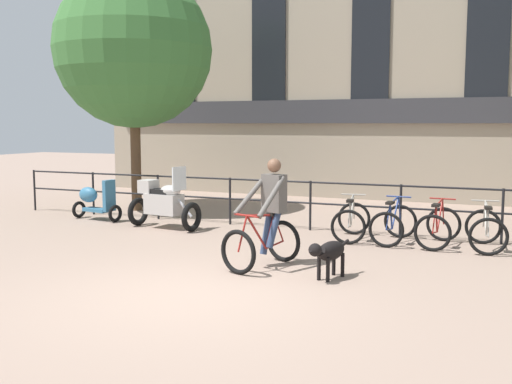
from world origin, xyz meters
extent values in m
plane|color=gray|center=(0.00, 0.00, 0.00)|extent=(60.00, 60.00, 0.00)
cylinder|color=black|center=(-7.50, 5.20, 0.53)|extent=(0.05, 0.05, 1.05)
cylinder|color=black|center=(-5.62, 5.20, 0.53)|extent=(0.05, 0.05, 1.05)
cylinder|color=black|center=(-3.75, 5.20, 0.53)|extent=(0.05, 0.05, 1.05)
cylinder|color=black|center=(-1.88, 5.20, 0.53)|extent=(0.05, 0.05, 1.05)
cylinder|color=black|center=(0.00, 5.20, 0.53)|extent=(0.05, 0.05, 1.05)
cylinder|color=black|center=(1.88, 5.20, 0.53)|extent=(0.05, 0.05, 1.05)
cylinder|color=black|center=(3.75, 5.20, 0.53)|extent=(0.05, 0.05, 1.05)
cylinder|color=black|center=(0.00, 5.20, 1.02)|extent=(15.00, 0.04, 0.04)
cylinder|color=black|center=(0.00, 5.20, 0.58)|extent=(15.00, 0.04, 0.04)
cube|color=gray|center=(0.00, 11.00, 4.53)|extent=(18.00, 0.60, 9.07)
cube|color=#333338|center=(0.00, 10.64, 2.60)|extent=(17.10, 0.12, 0.70)
cube|color=black|center=(-6.30, 10.67, 4.99)|extent=(1.10, 0.06, 5.08)
cube|color=black|center=(-3.15, 10.67, 4.99)|extent=(1.10, 0.06, 5.08)
cube|color=black|center=(0.00, 10.67, 4.99)|extent=(1.10, 0.06, 5.08)
cube|color=black|center=(3.15, 10.67, 4.99)|extent=(1.10, 0.06, 5.08)
torus|color=black|center=(0.16, 1.22, 0.34)|extent=(0.67, 0.27, 0.68)
torus|color=black|center=(0.48, 2.27, 0.34)|extent=(0.67, 0.27, 0.68)
cylinder|color=maroon|center=(0.29, 1.63, 0.58)|extent=(0.18, 0.48, 0.60)
cylinder|color=maroon|center=(0.38, 1.94, 0.54)|extent=(0.10, 0.23, 0.52)
cylinder|color=maroon|center=(0.32, 1.72, 0.83)|extent=(0.23, 0.65, 0.10)
cylinder|color=maroon|center=(0.42, 2.06, 0.31)|extent=(0.16, 0.43, 0.08)
cylinder|color=maroon|center=(0.45, 2.15, 0.57)|extent=(0.10, 0.26, 0.47)
cylinder|color=maroon|center=(0.19, 1.31, 0.60)|extent=(0.09, 0.22, 0.54)
cylinder|color=maroon|center=(0.22, 1.40, 0.87)|extent=(0.47, 0.17, 0.03)
cube|color=black|center=(0.41, 2.04, 0.82)|extent=(0.19, 0.26, 0.05)
cube|color=#56514C|center=(0.41, 2.04, 1.15)|extent=(0.41, 0.32, 0.60)
sphere|color=brown|center=(0.41, 2.04, 1.59)|extent=(0.22, 0.22, 0.22)
cylinder|color=#56514C|center=(0.12, 1.78, 1.14)|extent=(0.34, 0.69, 0.60)
cylinder|color=#56514C|center=(0.52, 1.66, 1.14)|extent=(0.23, 0.71, 0.60)
cylinder|color=navy|center=(0.32, 1.96, 0.52)|extent=(0.17, 0.32, 0.69)
cylinder|color=navy|center=(0.45, 1.92, 0.58)|extent=(0.22, 0.32, 0.58)
ellipsoid|color=black|center=(1.50, 1.53, 0.41)|extent=(0.41, 0.64, 0.28)
cylinder|color=black|center=(1.43, 1.30, 0.43)|extent=(0.19, 0.19, 0.17)
sphere|color=black|center=(1.38, 1.15, 0.49)|extent=(0.19, 0.19, 0.19)
cone|color=black|center=(1.35, 1.07, 0.47)|extent=(0.13, 0.14, 0.10)
cylinder|color=black|center=(1.61, 1.87, 0.47)|extent=(0.11, 0.20, 0.10)
cylinder|color=black|center=(1.37, 1.37, 0.18)|extent=(0.06, 0.06, 0.35)
cylinder|color=black|center=(1.52, 1.32, 0.18)|extent=(0.06, 0.06, 0.35)
cylinder|color=black|center=(1.49, 1.74, 0.18)|extent=(0.06, 0.06, 0.35)
cylinder|color=black|center=(1.64, 1.69, 0.18)|extent=(0.06, 0.06, 0.35)
torus|color=black|center=(-2.23, 4.07, 0.31)|extent=(0.20, 0.63, 0.62)
torus|color=black|center=(-3.68, 4.27, 0.31)|extent=(0.20, 0.63, 0.62)
cube|color=#B7B2AD|center=(-2.96, 4.17, 0.53)|extent=(0.86, 0.51, 0.44)
ellipsoid|color=#B7B2AD|center=(-2.78, 4.15, 0.83)|extent=(0.52, 0.38, 0.24)
cube|color=black|center=(-3.06, 4.19, 0.80)|extent=(0.60, 0.37, 0.10)
cylinder|color=#B2B2B7|center=(-2.41, 4.10, 0.49)|extent=(0.42, 0.12, 0.41)
cube|color=silver|center=(-2.54, 4.12, 1.10)|extent=(0.09, 0.44, 0.50)
cube|color=#B7B2AD|center=(-3.38, 4.23, 0.89)|extent=(0.37, 0.40, 0.28)
torus|color=black|center=(0.97, 5.07, 0.33)|extent=(0.66, 0.15, 0.66)
torus|color=black|center=(1.12, 4.03, 0.33)|extent=(0.66, 0.15, 0.66)
cylinder|color=#9E998E|center=(1.03, 4.66, 0.56)|extent=(0.10, 0.47, 0.58)
cylinder|color=#9E998E|center=(1.07, 4.35, 0.53)|extent=(0.06, 0.22, 0.51)
cylinder|color=#9E998E|center=(1.04, 4.57, 0.81)|extent=(0.12, 0.63, 0.10)
cylinder|color=#9E998E|center=(1.09, 4.24, 0.31)|extent=(0.08, 0.42, 0.07)
cylinder|color=#9E998E|center=(1.10, 4.14, 0.55)|extent=(0.06, 0.25, 0.46)
cylinder|color=#9E998E|center=(0.99, 4.98, 0.59)|extent=(0.06, 0.21, 0.52)
cylinder|color=#9E998E|center=(1.00, 4.88, 0.84)|extent=(0.48, 0.10, 0.03)
cube|color=black|center=(1.09, 4.26, 0.80)|extent=(0.15, 0.25, 0.05)
torus|color=black|center=(1.90, 5.07, 0.33)|extent=(0.66, 0.11, 0.66)
torus|color=black|center=(1.82, 4.03, 0.33)|extent=(0.66, 0.11, 0.66)
cylinder|color=navy|center=(1.87, 4.67, 0.56)|extent=(0.07, 0.47, 0.58)
cylinder|color=navy|center=(1.85, 4.35, 0.53)|extent=(0.05, 0.22, 0.51)
cylinder|color=navy|center=(1.86, 4.57, 0.81)|extent=(0.08, 0.63, 0.10)
cylinder|color=navy|center=(1.84, 4.24, 0.31)|extent=(0.06, 0.42, 0.07)
cylinder|color=navy|center=(1.83, 4.14, 0.55)|extent=(0.04, 0.25, 0.46)
cylinder|color=navy|center=(1.89, 4.98, 0.59)|extent=(0.04, 0.21, 0.52)
cylinder|color=navy|center=(1.89, 4.89, 0.84)|extent=(0.48, 0.06, 0.03)
cube|color=black|center=(1.84, 4.26, 0.80)|extent=(0.14, 0.25, 0.05)
torus|color=black|center=(2.72, 5.07, 0.33)|extent=(0.66, 0.11, 0.66)
torus|color=black|center=(2.63, 4.03, 0.33)|extent=(0.66, 0.11, 0.66)
cylinder|color=maroon|center=(2.68, 4.67, 0.56)|extent=(0.07, 0.47, 0.58)
cylinder|color=maroon|center=(2.66, 4.35, 0.53)|extent=(0.05, 0.22, 0.51)
cylinder|color=maroon|center=(2.68, 4.57, 0.81)|extent=(0.08, 0.63, 0.10)
cylinder|color=maroon|center=(2.65, 4.24, 0.31)|extent=(0.06, 0.42, 0.07)
cylinder|color=maroon|center=(2.64, 4.14, 0.55)|extent=(0.04, 0.25, 0.46)
cylinder|color=maroon|center=(2.71, 4.98, 0.59)|extent=(0.04, 0.21, 0.52)
cylinder|color=maroon|center=(2.70, 4.88, 0.84)|extent=(0.48, 0.07, 0.03)
cube|color=black|center=(2.65, 4.26, 0.80)|extent=(0.14, 0.25, 0.05)
torus|color=black|center=(3.43, 5.07, 0.33)|extent=(0.66, 0.14, 0.66)
torus|color=black|center=(3.55, 4.03, 0.33)|extent=(0.66, 0.14, 0.66)
cylinder|color=#9E998E|center=(3.48, 4.66, 0.56)|extent=(0.09, 0.47, 0.58)
cylinder|color=#9E998E|center=(3.51, 4.35, 0.53)|extent=(0.06, 0.22, 0.51)
cylinder|color=#9E998E|center=(3.49, 4.57, 0.81)|extent=(0.11, 0.63, 0.10)
cylinder|color=#9E998E|center=(3.53, 4.24, 0.31)|extent=(0.08, 0.42, 0.07)
cylinder|color=#9E998E|center=(3.54, 4.14, 0.55)|extent=(0.05, 0.25, 0.46)
cylinder|color=#9E998E|center=(3.44, 4.98, 0.59)|extent=(0.05, 0.21, 0.52)
cylinder|color=#9E998E|center=(3.45, 4.88, 0.84)|extent=(0.48, 0.09, 0.03)
cube|color=black|center=(3.53, 4.26, 0.80)|extent=(0.15, 0.25, 0.05)
torus|color=black|center=(-4.42, 4.44, 0.20)|extent=(0.14, 0.41, 0.40)
torus|color=black|center=(-5.61, 4.63, 0.20)|extent=(0.14, 0.41, 0.40)
cube|color=teal|center=(-5.01, 4.53, 0.24)|extent=(0.71, 0.38, 0.08)
cube|color=teal|center=(-4.60, 4.47, 0.60)|extent=(0.15, 0.33, 0.72)
ellipsoid|color=teal|center=(-5.27, 4.57, 0.58)|extent=(0.56, 0.38, 0.36)
cylinder|color=brown|center=(-5.07, 6.25, 1.51)|extent=(0.26, 0.26, 3.02)
sphere|color=#386B33|center=(-5.07, 6.25, 4.12)|extent=(3.99, 3.99, 3.99)
camera|label=1|loc=(3.84, -6.74, 2.25)|focal=42.00mm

